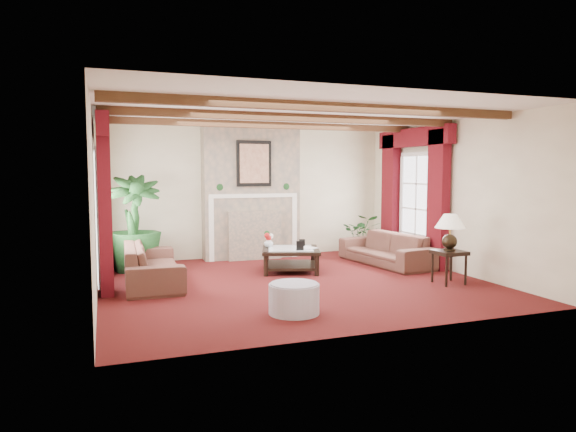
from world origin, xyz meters
name	(u,v)px	position (x,y,z in m)	size (l,w,h in m)	color
floor	(295,282)	(0.00, 0.00, 0.00)	(6.00, 6.00, 0.00)	#3F0B0C
ceiling	(295,114)	(0.00, 0.00, 2.70)	(6.00, 6.00, 0.00)	white
back_wall	(249,193)	(0.00, 2.75, 1.35)	(6.00, 0.02, 2.70)	beige
left_wall	(94,203)	(-3.00, 0.00, 1.35)	(0.02, 5.50, 2.70)	beige
right_wall	(451,196)	(3.00, 0.00, 1.35)	(0.02, 5.50, 2.70)	beige
ceiling_beams	(295,118)	(0.00, 0.00, 2.64)	(6.00, 3.00, 0.12)	#3D2213
fireplace	(251,127)	(0.00, 2.55, 2.70)	(2.00, 0.52, 2.70)	#9D8065
french_door_left	(96,150)	(-2.97, 1.00, 2.13)	(0.10, 1.10, 2.16)	white
french_door_right	(418,154)	(2.97, 1.00, 2.13)	(0.10, 1.10, 2.16)	white
curtains_left	(102,123)	(-2.86, 1.00, 2.55)	(0.20, 2.40, 2.55)	#4D0A0E
curtains_right	(414,132)	(2.86, 1.00, 2.55)	(0.20, 2.40, 2.55)	#4D0A0E
sofa_left	(152,257)	(-2.17, 0.72, 0.42)	(0.70, 2.17, 0.84)	#340E1B
sofa_right	(386,244)	(2.22, 0.92, 0.40)	(0.87, 2.12, 0.81)	#340E1B
potted_palm	(134,244)	(-2.38, 1.91, 0.48)	(0.99, 1.74, 0.97)	black
small_plant	(362,239)	(2.31, 2.04, 0.34)	(1.13, 1.16, 0.69)	black
coffee_table	(291,260)	(0.26, 0.90, 0.21)	(1.00, 1.00, 0.41)	black
side_table	(449,267)	(2.29, -0.92, 0.27)	(0.45, 0.45, 0.53)	black
ottoman	(294,299)	(-0.65, -1.70, 0.19)	(0.64, 0.64, 0.38)	#ABA8BE
table_lamp	(450,232)	(2.29, -0.92, 0.83)	(0.47, 0.47, 0.60)	black
flower_vase	(269,242)	(-0.05, 1.21, 0.50)	(0.22, 0.22, 0.17)	silver
book	(304,241)	(0.44, 0.72, 0.57)	(0.21, 0.13, 0.32)	black
photo_frame_a	(300,246)	(0.33, 0.60, 0.50)	(0.13, 0.02, 0.17)	black
photo_frame_b	(302,243)	(0.53, 1.03, 0.48)	(0.11, 0.02, 0.14)	black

